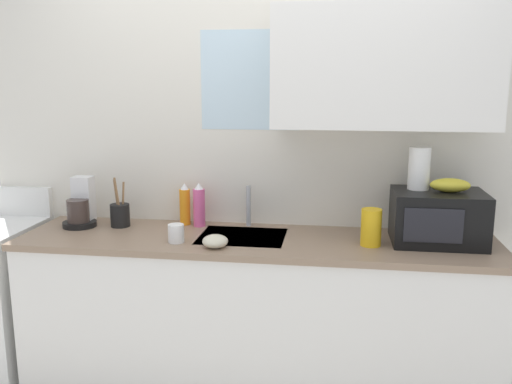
% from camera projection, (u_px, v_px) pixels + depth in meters
% --- Properties ---
extents(kitchen_wall_assembly, '(3.31, 0.42, 2.50)m').
position_uv_depth(kitchen_wall_assembly, '(287.00, 144.00, 3.11)').
color(kitchen_wall_assembly, silver).
rests_on(kitchen_wall_assembly, ground).
extents(counter_unit, '(2.54, 0.63, 0.90)m').
position_uv_depth(counter_unit, '(256.00, 315.00, 3.02)').
color(counter_unit, white).
rests_on(counter_unit, ground).
extents(sink_faucet, '(0.03, 0.03, 0.23)m').
position_uv_depth(sink_faucet, '(249.00, 206.00, 3.15)').
color(sink_faucet, '#B2B5BA').
rests_on(sink_faucet, counter_unit).
extents(microwave, '(0.46, 0.35, 0.27)m').
position_uv_depth(microwave, '(438.00, 217.00, 2.81)').
color(microwave, black).
rests_on(microwave, counter_unit).
extents(banana_bunch, '(0.20, 0.11, 0.07)m').
position_uv_depth(banana_bunch, '(450.00, 185.00, 2.78)').
color(banana_bunch, gold).
rests_on(banana_bunch, microwave).
extents(paper_towel_roll, '(0.11, 0.11, 0.22)m').
position_uv_depth(paper_towel_roll, '(419.00, 168.00, 2.83)').
color(paper_towel_roll, white).
rests_on(paper_towel_roll, microwave).
extents(coffee_maker, '(0.19, 0.21, 0.28)m').
position_uv_depth(coffee_maker, '(81.00, 208.00, 3.16)').
color(coffee_maker, black).
rests_on(coffee_maker, counter_unit).
extents(dish_soap_bottle_pink, '(0.07, 0.07, 0.25)m').
position_uv_depth(dish_soap_bottle_pink, '(199.00, 206.00, 3.14)').
color(dish_soap_bottle_pink, '#E55999').
rests_on(dish_soap_bottle_pink, counter_unit).
extents(dish_soap_bottle_orange, '(0.06, 0.06, 0.24)m').
position_uv_depth(dish_soap_bottle_orange, '(185.00, 205.00, 3.18)').
color(dish_soap_bottle_orange, orange).
rests_on(dish_soap_bottle_orange, counter_unit).
extents(cereal_canister, '(0.10, 0.10, 0.19)m').
position_uv_depth(cereal_canister, '(371.00, 227.00, 2.78)').
color(cereal_canister, gold).
rests_on(cereal_canister, counter_unit).
extents(mug_white, '(0.08, 0.08, 0.09)m').
position_uv_depth(mug_white, '(176.00, 233.00, 2.84)').
color(mug_white, white).
rests_on(mug_white, counter_unit).
extents(utensil_crock, '(0.11, 0.11, 0.29)m').
position_uv_depth(utensil_crock, '(120.00, 214.00, 3.15)').
color(utensil_crock, black).
rests_on(utensil_crock, counter_unit).
extents(small_bowl, '(0.13, 0.13, 0.06)m').
position_uv_depth(small_bowl, '(215.00, 241.00, 2.75)').
color(small_bowl, beige).
rests_on(small_bowl, counter_unit).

